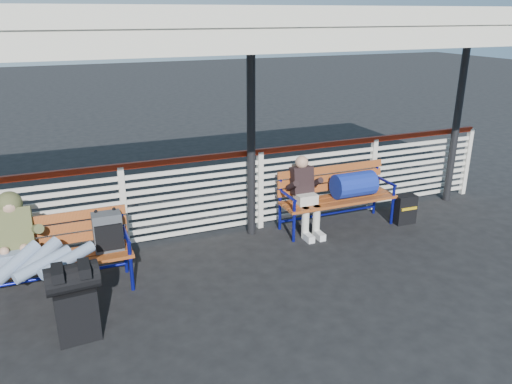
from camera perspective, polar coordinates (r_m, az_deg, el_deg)
name	(u,v)px	position (r m, az deg, el deg)	size (l,w,h in m)	color
ground	(156,323)	(5.58, -11.38, -14.47)	(60.00, 60.00, 0.00)	black
fence	(124,205)	(6.96, -14.90, -1.46)	(12.08, 0.08, 1.24)	silver
canopy	(118,20)	(5.49, -15.54, 18.45)	(12.60, 3.60, 3.16)	silver
luggage_stack	(75,299)	(5.31, -19.97, -11.47)	(0.52, 0.31, 0.83)	black
bench_left	(68,244)	(6.17, -20.67, -5.57)	(1.80, 0.56, 0.93)	#A54920
bench_right	(346,187)	(7.67, 10.26, 0.51)	(1.80, 0.56, 0.92)	#A54920
traveler_man	(34,253)	(5.82, -24.07, -6.38)	(0.93, 1.64, 0.77)	#89A0B8
companion_person	(305,194)	(7.34, 5.65, -0.28)	(0.32, 0.66, 1.15)	beige
suitcase_side	(405,209)	(8.09, 16.65, -1.90)	(0.33, 0.21, 0.46)	black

